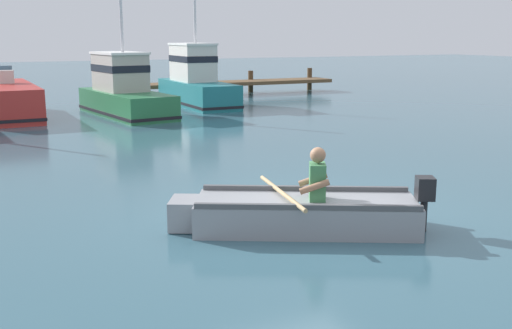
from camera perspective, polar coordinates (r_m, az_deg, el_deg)
ground_plane at (r=9.61m, az=4.46°, el=-4.58°), size 120.00×120.00×0.00m
wooden_dock at (r=28.62m, az=-2.91°, el=7.49°), size 10.65×1.64×1.21m
rowboat_with_person at (r=8.80m, az=4.18°, el=-4.42°), size 3.47×2.50×1.19m
moored_boat_red at (r=22.51m, az=-21.95°, el=5.44°), size 1.80×5.62×1.68m
moored_boat_green at (r=21.85m, az=-12.08°, el=6.55°), size 2.36×5.19×4.16m
moored_boat_teal at (r=24.46m, az=-5.57°, el=7.52°), size 1.64×5.10×4.16m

